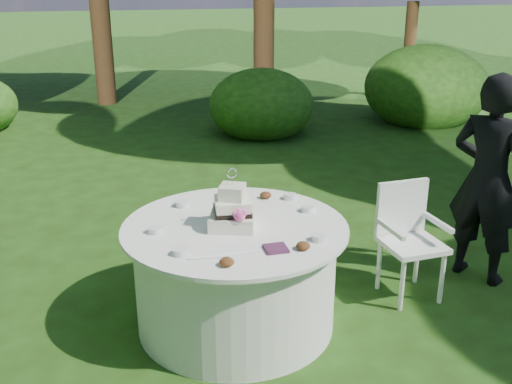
% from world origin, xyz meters
% --- Properties ---
extents(ground, '(80.00, 80.00, 0.00)m').
position_xyz_m(ground, '(0.00, 0.00, 0.00)').
color(ground, '#1F360E').
rests_on(ground, ground).
extents(napkins, '(0.14, 0.14, 0.02)m').
position_xyz_m(napkins, '(0.16, -0.44, 0.78)').
color(napkins, '#4B203F').
rests_on(napkins, table).
extents(feather_plume, '(0.48, 0.07, 0.01)m').
position_xyz_m(feather_plume, '(-0.16, -0.43, 0.78)').
color(feather_plume, white).
rests_on(feather_plume, table).
extents(guest, '(0.67, 0.74, 1.71)m').
position_xyz_m(guest, '(2.11, 0.20, 0.85)').
color(guest, black).
rests_on(guest, ground).
extents(table, '(1.56, 1.56, 0.77)m').
position_xyz_m(table, '(0.00, 0.00, 0.39)').
color(table, silver).
rests_on(table, ground).
extents(cake, '(0.38, 0.38, 0.42)m').
position_xyz_m(cake, '(-0.02, -0.02, 0.88)').
color(cake, silver).
rests_on(cake, table).
extents(chair, '(0.47, 0.46, 0.89)m').
position_xyz_m(chair, '(1.40, 0.12, 0.52)').
color(chair, white).
rests_on(chair, ground).
extents(votives, '(1.21, 0.93, 0.04)m').
position_xyz_m(votives, '(0.05, 0.04, 0.79)').
color(votives, silver).
rests_on(votives, table).
extents(petal_cups, '(0.61, 1.12, 0.05)m').
position_xyz_m(petal_cups, '(0.17, -0.20, 0.79)').
color(petal_cups, '#562D16').
rests_on(petal_cups, table).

